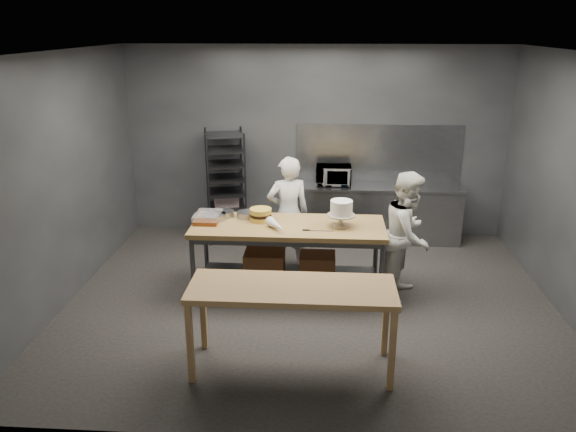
# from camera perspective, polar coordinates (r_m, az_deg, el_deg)

# --- Properties ---
(ground) EXTENTS (6.00, 6.00, 0.00)m
(ground) POSITION_cam_1_polar(r_m,az_deg,el_deg) (7.12, 2.21, -8.56)
(ground) COLOR black
(ground) RESTS_ON ground
(back_wall) EXTENTS (6.00, 0.04, 3.00)m
(back_wall) POSITION_cam_1_polar(r_m,az_deg,el_deg) (8.99, 2.80, 7.48)
(back_wall) COLOR #4C4F54
(back_wall) RESTS_ON ground
(work_table) EXTENTS (2.40, 0.90, 0.92)m
(work_table) POSITION_cam_1_polar(r_m,az_deg,el_deg) (7.10, -0.02, -3.53)
(work_table) COLOR olive
(work_table) RESTS_ON ground
(near_counter) EXTENTS (2.00, 0.70, 0.90)m
(near_counter) POSITION_cam_1_polar(r_m,az_deg,el_deg) (5.46, 0.41, -7.98)
(near_counter) COLOR #A06E42
(near_counter) RESTS_ON ground
(back_counter) EXTENTS (2.60, 0.60, 0.90)m
(back_counter) POSITION_cam_1_polar(r_m,az_deg,el_deg) (9.00, 9.03, 0.34)
(back_counter) COLOR slate
(back_counter) RESTS_ON ground
(splashback_panel) EXTENTS (2.60, 0.02, 0.90)m
(splashback_panel) POSITION_cam_1_polar(r_m,az_deg,el_deg) (9.05, 9.16, 6.35)
(splashback_panel) COLOR slate
(splashback_panel) RESTS_ON back_counter
(speed_rack) EXTENTS (0.73, 0.77, 1.75)m
(speed_rack) POSITION_cam_1_polar(r_m,az_deg,el_deg) (8.89, -6.32, 2.97)
(speed_rack) COLOR black
(speed_rack) RESTS_ON ground
(chef_behind) EXTENTS (0.67, 0.53, 1.61)m
(chef_behind) POSITION_cam_1_polar(r_m,az_deg,el_deg) (7.74, 0.01, 0.25)
(chef_behind) COLOR white
(chef_behind) RESTS_ON ground
(chef_right) EXTENTS (0.88, 0.97, 1.61)m
(chef_right) POSITION_cam_1_polar(r_m,az_deg,el_deg) (7.11, 12.09, -1.91)
(chef_right) COLOR white
(chef_right) RESTS_ON ground
(microwave) EXTENTS (0.54, 0.37, 0.30)m
(microwave) POSITION_cam_1_polar(r_m,az_deg,el_deg) (8.79, 4.64, 4.14)
(microwave) COLOR black
(microwave) RESTS_ON back_counter
(frosted_cake_stand) EXTENTS (0.34, 0.34, 0.34)m
(frosted_cake_stand) POSITION_cam_1_polar(r_m,az_deg,el_deg) (6.87, 5.44, 0.63)
(frosted_cake_stand) COLOR #B5AA90
(frosted_cake_stand) RESTS_ON work_table
(layer_cake) EXTENTS (0.28, 0.28, 0.16)m
(layer_cake) POSITION_cam_1_polar(r_m,az_deg,el_deg) (7.10, -2.80, 0.14)
(layer_cake) COLOR gold
(layer_cake) RESTS_ON work_table
(cake_pans) EXTENTS (0.67, 0.39, 0.07)m
(cake_pans) POSITION_cam_1_polar(r_m,az_deg,el_deg) (7.25, -6.21, 0.10)
(cake_pans) COLOR gray
(cake_pans) RESTS_ON work_table
(piping_bag) EXTENTS (0.30, 0.39, 0.12)m
(piping_bag) POSITION_cam_1_polar(r_m,az_deg,el_deg) (6.77, -1.17, -0.99)
(piping_bag) COLOR white
(piping_bag) RESTS_ON work_table
(offset_spatula) EXTENTS (0.36, 0.02, 0.02)m
(offset_spatula) POSITION_cam_1_polar(r_m,az_deg,el_deg) (6.77, 2.61, -1.48)
(offset_spatula) COLOR slate
(offset_spatula) RESTS_ON work_table
(pastry_clamshells) EXTENTS (0.33, 0.40, 0.11)m
(pastry_clamshells) POSITION_cam_1_polar(r_m,az_deg,el_deg) (7.15, -8.14, -0.11)
(pastry_clamshells) COLOR brown
(pastry_clamshells) RESTS_ON work_table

